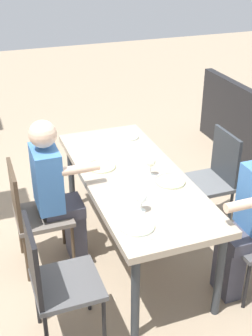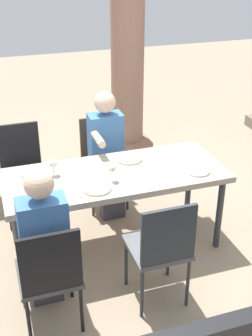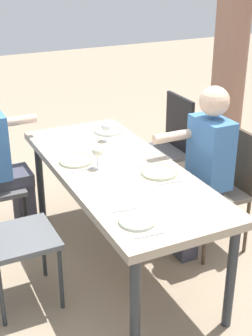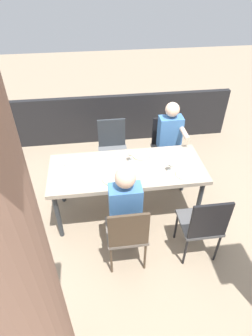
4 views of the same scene
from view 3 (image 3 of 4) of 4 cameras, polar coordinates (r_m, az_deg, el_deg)
ground_plane at (r=3.73m, az=-0.80°, el=-10.91°), size 16.00×16.00×0.00m
dining_table at (r=3.37m, az=-0.88°, el=-1.06°), size 1.96×0.80×0.78m
chair_west_north at (r=4.38m, az=4.89°, el=2.95°), size 0.44×0.44×0.97m
chair_mid_north at (r=3.74m, az=11.38°, el=-1.55°), size 0.44×0.44×0.95m
chair_mid_south at (r=3.13m, az=-13.89°, el=-7.19°), size 0.44×0.44×0.96m
diner_woman_green at (r=3.85m, az=-14.35°, el=1.16°), size 0.35×0.49×1.28m
diner_man_white at (r=3.57m, az=8.89°, el=0.03°), size 0.35×0.50×1.30m
stone_column_near at (r=5.43m, az=12.53°, el=16.67°), size 0.48×0.48×2.99m
plate_0 at (r=4.00m, az=-2.01°, el=4.41°), size 0.24×0.24×0.02m
wine_glass_0 at (r=3.79m, az=-2.38°, el=4.80°), size 0.08×0.08×0.15m
fork_0 at (r=4.14m, az=-2.86°, el=4.98°), size 0.03×0.17×0.01m
spoon_0 at (r=3.88m, az=-1.11°, el=3.65°), size 0.03×0.17×0.01m
plate_1 at (r=3.45m, az=-5.90°, el=0.85°), size 0.24×0.24×0.02m
wine_glass_1 at (r=3.30m, az=-3.39°, el=1.86°), size 0.07×0.07×0.16m
fork_1 at (r=3.58m, az=-6.73°, el=1.63°), size 0.03×0.17×0.01m
spoon_1 at (r=3.32m, az=-4.99°, el=-0.18°), size 0.03×0.17×0.01m
plate_2 at (r=3.26m, az=3.92°, el=-0.53°), size 0.24×0.24×0.02m
fork_2 at (r=3.38m, az=2.67°, el=0.35°), size 0.03×0.17×0.01m
spoon_2 at (r=3.14m, az=5.26°, el=-1.67°), size 0.03×0.17×0.01m
plate_3 at (r=2.69m, az=1.34°, el=-6.21°), size 0.21×0.21×0.02m
fork_3 at (r=2.81m, az=-0.05°, el=-4.90°), size 0.03×0.17×0.01m
spoon_3 at (r=2.58m, az=2.87°, el=-7.84°), size 0.03×0.17×0.01m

